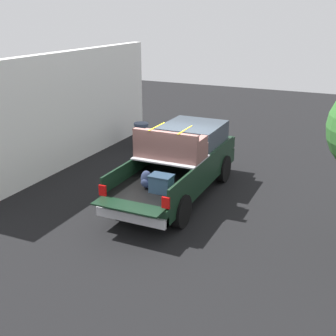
{
  "coord_description": "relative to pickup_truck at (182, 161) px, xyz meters",
  "views": [
    {
      "loc": [
        -11.02,
        -4.84,
        5.3
      ],
      "look_at": [
        -0.6,
        0.0,
        1.1
      ],
      "focal_mm": 46.24,
      "sensor_mm": 36.0,
      "label": 1
    }
  ],
  "objects": [
    {
      "name": "trash_can",
      "position": [
        3.69,
        3.39,
        -0.5
      ],
      "size": [
        0.6,
        0.6,
        0.98
      ],
      "color": "#3F4C66",
      "rests_on": "ground_plane"
    },
    {
      "name": "building_facade",
      "position": [
        0.76,
        4.75,
        1.0
      ],
      "size": [
        10.48,
        0.36,
        3.99
      ],
      "primitive_type": "cube",
      "color": "white",
      "rests_on": "ground_plane"
    },
    {
      "name": "ground_plane",
      "position": [
        -0.4,
        0.0,
        -1.0
      ],
      "size": [
        40.0,
        40.0,
        0.0
      ],
      "primitive_type": "plane",
      "color": "black"
    },
    {
      "name": "pickup_truck",
      "position": [
        0.0,
        0.0,
        0.0
      ],
      "size": [
        6.05,
        2.06,
        2.23
      ],
      "color": "black",
      "rests_on": "ground_plane"
    }
  ]
}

